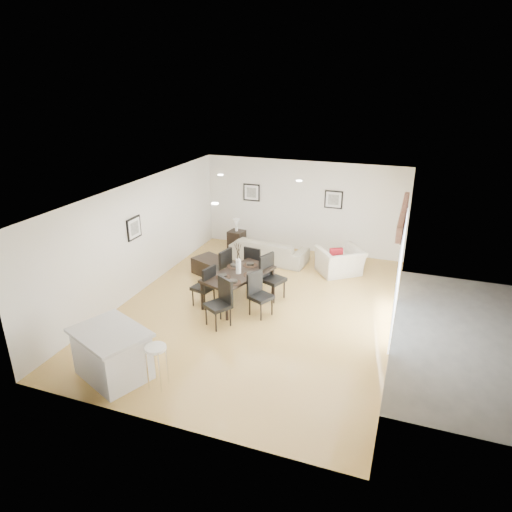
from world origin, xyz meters
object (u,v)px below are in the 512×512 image
(sofa, at_px, (269,250))
(dining_chair_head, at_px, (221,300))
(dining_chair_enear, at_px, (258,291))
(armchair, at_px, (340,261))
(side_table, at_px, (237,240))
(dining_table, at_px, (239,276))
(dining_chair_wfar, at_px, (222,268))
(bar_stool, at_px, (156,352))
(dining_chair_foot, at_px, (254,263))
(coffee_table, at_px, (214,267))
(dining_chair_efar, at_px, (270,274))
(dining_chair_wnear, at_px, (206,284))
(kitchen_island, at_px, (112,353))

(sofa, bearing_deg, dining_chair_head, 98.46)
(dining_chair_enear, bearing_deg, armchair, 0.44)
(sofa, distance_m, dining_chair_enear, 3.16)
(side_table, bearing_deg, sofa, -23.92)
(dining_table, bearing_deg, dining_chair_head, -68.02)
(armchair, height_order, dining_table, dining_table)
(side_table, bearing_deg, dining_chair_wfar, -75.03)
(dining_table, xyz_separation_m, dining_chair_head, (0.05, -1.09, -0.07))
(armchair, xyz_separation_m, bar_stool, (-2.05, -5.80, 0.32))
(dining_chair_foot, relative_size, side_table, 1.70)
(armchair, height_order, dining_chair_head, dining_chair_head)
(sofa, relative_size, dining_chair_head, 2.09)
(armchair, distance_m, dining_chair_foot, 2.37)
(dining_chair_wfar, bearing_deg, dining_table, 66.50)
(armchair, relative_size, coffee_table, 1.00)
(coffee_table, bearing_deg, dining_chair_efar, 0.88)
(dining_chair_efar, bearing_deg, dining_chair_wnear, 149.39)
(dining_table, distance_m, dining_chair_wnear, 0.77)
(dining_chair_wfar, relative_size, coffee_table, 0.99)
(dining_chair_wfar, distance_m, dining_chair_enear, 1.48)
(dining_chair_efar, distance_m, bar_stool, 3.93)
(kitchen_island, bearing_deg, armchair, 86.22)
(armchair, distance_m, dining_table, 3.11)
(coffee_table, bearing_deg, dining_table, -22.32)
(dining_chair_enear, relative_size, dining_chair_foot, 0.99)
(dining_chair_efar, bearing_deg, dining_chair_head, -177.62)
(dining_chair_enear, relative_size, coffee_table, 0.90)
(dining_chair_head, bearing_deg, dining_chair_foot, 122.75)
(side_table, distance_m, kitchen_island, 6.60)
(dining_chair_efar, xyz_separation_m, coffee_table, (-1.81, 0.73, -0.38))
(bar_stool, bearing_deg, kitchen_island, 180.00)
(armchair, relative_size, dining_table, 0.56)
(dining_table, xyz_separation_m, side_table, (-1.35, 3.20, -0.36))
(armchair, relative_size, dining_chair_foot, 1.10)
(coffee_table, height_order, side_table, side_table)
(dining_chair_wfar, height_order, coffee_table, dining_chair_wfar)
(kitchen_island, bearing_deg, bar_stool, 23.11)
(dining_chair_wfar, xyz_separation_m, coffee_table, (-0.59, 0.78, -0.39))
(sofa, height_order, dining_chair_foot, dining_chair_foot)
(sofa, height_order, dining_chair_wnear, dining_chair_wnear)
(dining_chair_wfar, bearing_deg, armchair, 139.30)
(armchair, bearing_deg, dining_chair_efar, 18.67)
(dining_table, bearing_deg, dining_chair_efar, 57.10)
(dining_chair_enear, relative_size, dining_chair_head, 0.95)
(dining_chair_efar, relative_size, kitchen_island, 0.68)
(sofa, xyz_separation_m, dining_chair_wnear, (-0.48, -3.11, 0.24))
(side_table, bearing_deg, dining_chair_enear, -61.26)
(dining_chair_enear, relative_size, bar_stool, 1.25)
(dining_chair_enear, bearing_deg, dining_chair_foot, 48.52)
(dining_chair_enear, xyz_separation_m, bar_stool, (-0.74, -2.99, 0.13))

